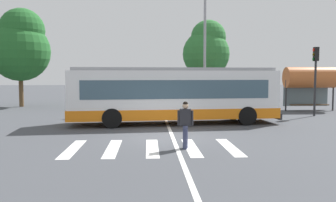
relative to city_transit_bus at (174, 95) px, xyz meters
name	(u,v)px	position (x,y,z in m)	size (l,w,h in m)	color
ground_plane	(167,137)	(-0.58, -4.20, -1.59)	(160.00, 160.00, 0.00)	#424449
city_transit_bus	(174,95)	(0.00, 0.00, 0.00)	(11.51, 3.59, 3.06)	black
pedestrian_crossing_street	(185,122)	(-0.05, -6.62, -0.62)	(0.57, 0.40, 1.72)	#333856
parked_car_black	(92,99)	(-5.87, 9.35, -0.82)	(2.17, 4.63, 1.35)	black
parked_car_white	(126,99)	(-3.13, 9.17, -0.82)	(2.06, 4.59, 1.35)	black
parked_car_charcoal	(160,99)	(-0.41, 9.22, -0.82)	(1.91, 4.52, 1.35)	black
parked_car_red	(191,98)	(2.12, 9.49, -0.82)	(1.96, 4.54, 1.35)	black
traffic_light_far_corner	(315,70)	(9.42, 3.15, 1.42)	(0.33, 0.32, 4.47)	#28282B
bus_stop_shelter	(310,78)	(10.61, 6.47, 0.83)	(3.72, 1.54, 3.25)	#28282B
twin_arm_street_lamp	(205,34)	(2.94, 7.84, 4.23)	(5.03, 0.32, 9.45)	#939399
background_tree_left	(21,45)	(-11.99, 11.17, 3.54)	(4.93, 4.93, 8.20)	brown
background_tree_right	(207,49)	(4.41, 15.86, 3.62)	(4.63, 4.63, 8.09)	brown
crosswalk_painted_stripes	(152,148)	(-1.25, -6.49, -1.58)	(6.21, 3.31, 0.01)	silver
lane_center_line	(170,130)	(-0.35, -2.20, -1.58)	(0.16, 24.00, 0.01)	silver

